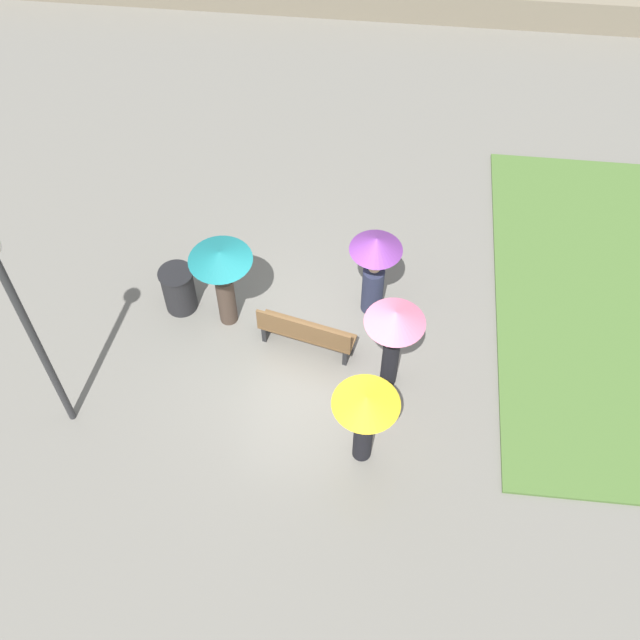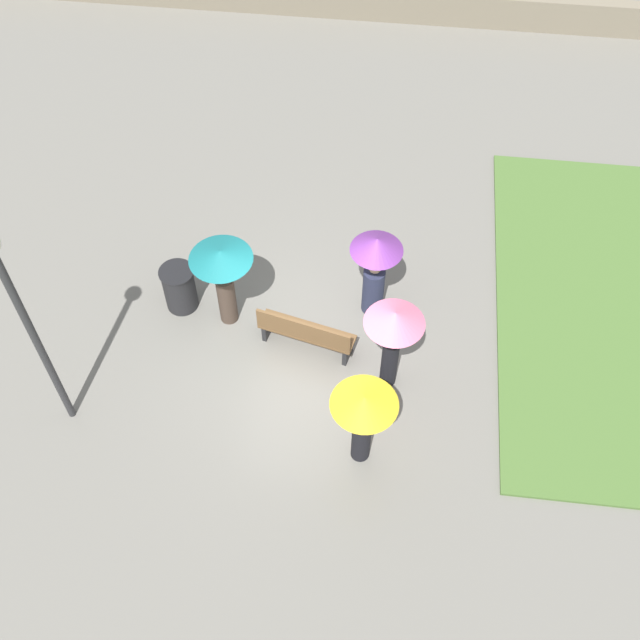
# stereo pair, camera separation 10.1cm
# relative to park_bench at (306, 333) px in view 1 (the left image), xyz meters

# --- Properties ---
(ground_plane) EXTENTS (90.00, 90.00, 0.00)m
(ground_plane) POSITION_rel_park_bench_xyz_m (-0.02, 0.17, -0.47)
(ground_plane) COLOR slate
(parapet_wall) EXTENTS (45.00, 0.35, 0.84)m
(parapet_wall) POSITION_rel_park_bench_xyz_m (-0.02, -10.44, -0.05)
(parapet_wall) COLOR gray
(parapet_wall) RESTS_ON ground_plane
(park_bench) EXTENTS (1.78, 0.81, 0.90)m
(park_bench) POSITION_rel_park_bench_xyz_m (0.00, 0.00, 0.00)
(park_bench) COLOR brown
(park_bench) RESTS_ON ground_plane
(lamp_post) EXTENTS (0.32, 0.32, 4.48)m
(lamp_post) POSITION_rel_park_bench_xyz_m (3.78, 1.81, 2.40)
(lamp_post) COLOR #2D2D30
(lamp_post) RESTS_ON ground_plane
(trash_bin) EXTENTS (0.64, 0.64, 0.95)m
(trash_bin) POSITION_rel_park_bench_xyz_m (2.42, -0.73, 0.01)
(trash_bin) COLOR #232326
(trash_bin) RESTS_ON ground_plane
(crowd_person_teal) EXTENTS (1.11, 1.11, 1.85)m
(crowd_person_teal) POSITION_rel_park_bench_xyz_m (1.49, -0.52, 0.88)
(crowd_person_teal) COLOR #47382D
(crowd_person_teal) RESTS_ON ground_plane
(crowd_person_yellow) EXTENTS (1.05, 1.05, 1.79)m
(crowd_person_yellow) POSITION_rel_park_bench_xyz_m (-1.15, 1.99, 0.84)
(crowd_person_yellow) COLOR black
(crowd_person_yellow) RESTS_ON ground_plane
(crowd_person_purple) EXTENTS (0.93, 0.93, 1.90)m
(crowd_person_purple) POSITION_rel_park_bench_xyz_m (-1.11, -1.06, 0.79)
(crowd_person_purple) COLOR #282D47
(crowd_person_purple) RESTS_ON ground_plane
(crowd_person_pink) EXTENTS (1.00, 1.00, 1.96)m
(crowd_person_pink) POSITION_rel_park_bench_xyz_m (-1.50, 0.51, 1.02)
(crowd_person_pink) COLOR black
(crowd_person_pink) RESTS_ON ground_plane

